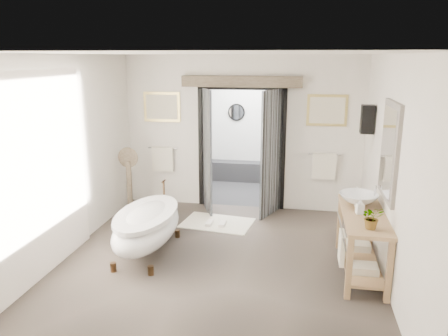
{
  "coord_description": "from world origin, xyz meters",
  "views": [
    {
      "loc": [
        1.11,
        -5.59,
        2.86
      ],
      "look_at": [
        0.0,
        0.6,
        1.25
      ],
      "focal_mm": 35.0,
      "sensor_mm": 36.0,
      "label": 1
    }
  ],
  "objects_px": {
    "vanity": "(360,237)",
    "basin": "(359,200)",
    "clawfoot_tub": "(147,226)",
    "rug": "(217,223)"
  },
  "relations": [
    {
      "from": "vanity",
      "to": "basin",
      "type": "distance_m",
      "value": 0.53
    },
    {
      "from": "clawfoot_tub",
      "to": "basin",
      "type": "bearing_deg",
      "value": 4.45
    },
    {
      "from": "clawfoot_tub",
      "to": "vanity",
      "type": "xyz_separation_m",
      "value": [
        3.03,
        -0.06,
        0.07
      ]
    },
    {
      "from": "vanity",
      "to": "basin",
      "type": "xyz_separation_m",
      "value": [
        -0.02,
        0.29,
        0.44
      ]
    },
    {
      "from": "clawfoot_tub",
      "to": "basin",
      "type": "distance_m",
      "value": 3.06
    },
    {
      "from": "vanity",
      "to": "basin",
      "type": "bearing_deg",
      "value": 93.86
    },
    {
      "from": "clawfoot_tub",
      "to": "rug",
      "type": "bearing_deg",
      "value": 59.8
    },
    {
      "from": "rug",
      "to": "basin",
      "type": "xyz_separation_m",
      "value": [
        2.21,
        -1.13,
        0.93
      ]
    },
    {
      "from": "clawfoot_tub",
      "to": "vanity",
      "type": "height_order",
      "value": "clawfoot_tub"
    },
    {
      "from": "vanity",
      "to": "basin",
      "type": "relative_size",
      "value": 3.02
    }
  ]
}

